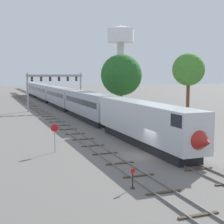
# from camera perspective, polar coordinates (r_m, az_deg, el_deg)

# --- Properties ---
(ground_plane) EXTENTS (400.00, 400.00, 0.00)m
(ground_plane) POSITION_cam_1_polar(r_m,az_deg,el_deg) (33.97, 5.55, -7.23)
(ground_plane) COLOR slate
(track_main) EXTENTS (2.60, 200.00, 0.16)m
(track_main) POSITION_cam_1_polar(r_m,az_deg,el_deg) (91.50, -9.98, 1.34)
(track_main) COLOR slate
(track_main) RESTS_ON ground
(track_near) EXTENTS (2.60, 160.00, 0.16)m
(track_near) POSITION_cam_1_polar(r_m,az_deg,el_deg) (70.96, -11.39, -0.13)
(track_near) COLOR slate
(track_near) RESTS_ON ground
(passenger_train) EXTENTS (3.04, 111.53, 4.80)m
(passenger_train) POSITION_cam_1_polar(r_m,az_deg,el_deg) (81.06, -8.66, 2.53)
(passenger_train) COLOR silver
(passenger_train) RESTS_ON ground
(signal_gantry) EXTENTS (12.10, 0.49, 8.14)m
(signal_gantry) POSITION_cam_1_polar(r_m,az_deg,el_deg) (74.95, -9.50, 4.80)
(signal_gantry) COLOR #999BA0
(signal_gantry) RESTS_ON ground
(water_tower) EXTENTS (9.70, 9.70, 25.08)m
(water_tower) POSITION_cam_1_polar(r_m,az_deg,el_deg) (125.64, 1.44, 11.76)
(water_tower) COLOR beige
(water_tower) RESTS_ON ground
(switch_stand) EXTENTS (0.36, 0.24, 1.46)m
(switch_stand) POSITION_cam_1_polar(r_m,az_deg,el_deg) (24.37, 3.46, -11.46)
(switch_stand) COLOR black
(switch_stand) RESTS_ON ground
(stop_sign) EXTENTS (0.76, 0.08, 2.88)m
(stop_sign) POSITION_cam_1_polar(r_m,az_deg,el_deg) (35.37, -9.51, -3.65)
(stop_sign) COLOR gray
(stop_sign) RESTS_ON ground
(trackside_tree_left) EXTENTS (8.15, 8.15, 11.80)m
(trackside_tree_left) POSITION_cam_1_polar(r_m,az_deg,el_deg) (67.94, 1.57, 6.17)
(trackside_tree_left) COLOR brown
(trackside_tree_left) RESTS_ON ground
(trackside_tree_mid) EXTENTS (5.34, 5.34, 11.34)m
(trackside_tree_mid) POSITION_cam_1_polar(r_m,az_deg,el_deg) (58.15, 12.61, 6.85)
(trackside_tree_mid) COLOR brown
(trackside_tree_mid) RESTS_ON ground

